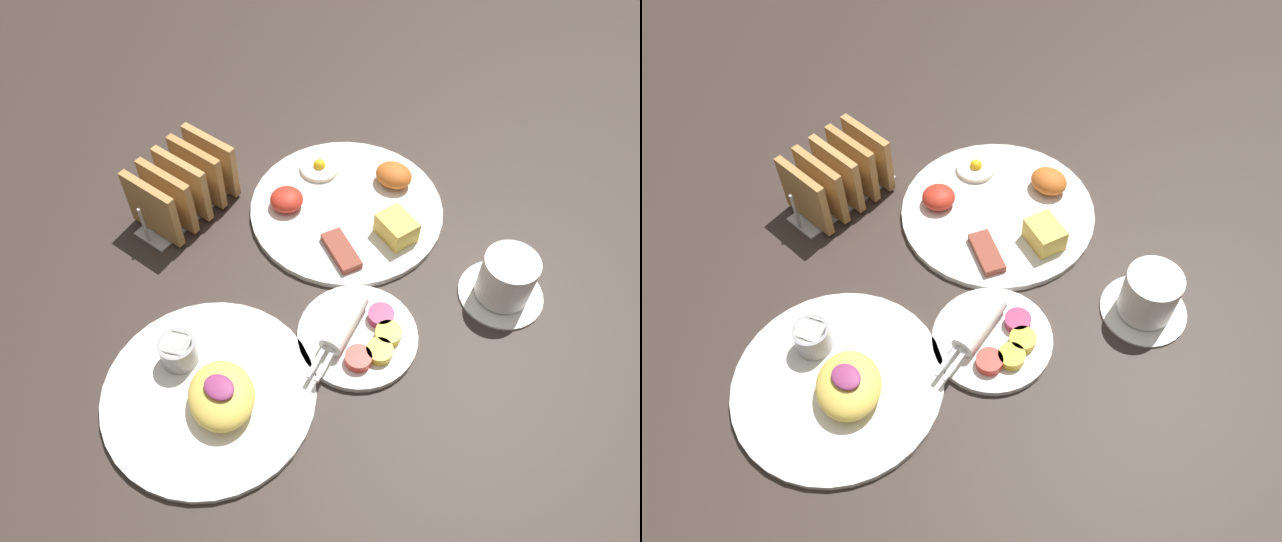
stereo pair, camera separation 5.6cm
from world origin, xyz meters
TOP-DOWN VIEW (x-y plane):
  - ground_plane at (0.00, 0.00)m, footprint 3.00×3.00m
  - plate_breakfast at (-0.02, 0.17)m, footprint 0.30×0.30m
  - plate_condiments at (0.12, -0.01)m, footprint 0.16×0.18m
  - plate_foreground at (0.02, -0.19)m, footprint 0.27×0.27m
  - toast_rack at (-0.23, 0.03)m, footprint 0.10×0.18m
  - coffee_cup at (0.25, 0.17)m, footprint 0.12×0.12m

SIDE VIEW (x-z plane):
  - ground_plane at x=0.00m, z-range 0.00..0.00m
  - plate_breakfast at x=-0.02m, z-range -0.01..0.03m
  - plate_condiments at x=0.12m, z-range -0.01..0.03m
  - plate_foreground at x=0.02m, z-range -0.01..0.04m
  - coffee_cup at x=0.25m, z-range 0.00..0.08m
  - toast_rack at x=-0.23m, z-range 0.00..0.10m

